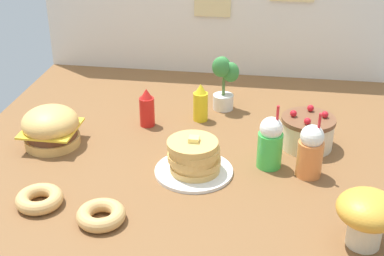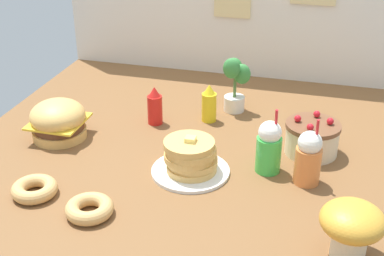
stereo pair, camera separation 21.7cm
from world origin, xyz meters
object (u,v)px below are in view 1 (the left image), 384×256
at_px(cream_soda_cup, 270,143).
at_px(potted_plant, 224,80).
at_px(ketchup_bottle, 147,109).
at_px(layer_cake, 307,132).
at_px(pancake_stack, 194,159).
at_px(mushroom_stool, 368,214).
at_px(donut_chocolate, 101,215).
at_px(mustard_bottle, 201,103).
at_px(donut_pink_glaze, 39,199).
at_px(orange_float_cup, 310,151).
at_px(burger, 51,127).

height_order(cream_soda_cup, potted_plant, potted_plant).
bearing_deg(ketchup_bottle, layer_cake, -7.42).
height_order(pancake_stack, cream_soda_cup, cream_soda_cup).
bearing_deg(pancake_stack, layer_cake, 32.79).
distance_m(cream_soda_cup, mushroom_stool, 0.55).
distance_m(layer_cake, donut_chocolate, 0.97).
bearing_deg(mushroom_stool, cream_soda_cup, 125.19).
distance_m(mustard_bottle, mushroom_stool, 1.05).
distance_m(cream_soda_cup, donut_chocolate, 0.73).
bearing_deg(pancake_stack, mustard_bottle, 94.78).
bearing_deg(donut_pink_glaze, orange_float_cup, 20.09).
bearing_deg(donut_chocolate, orange_float_cup, 29.91).
distance_m(pancake_stack, donut_pink_glaze, 0.60).
bearing_deg(donut_chocolate, pancake_stack, 53.14).
xyz_separation_m(mustard_bottle, donut_pink_glaze, (-0.48, -0.78, -0.06)).
xyz_separation_m(donut_pink_glaze, potted_plant, (0.57, 0.92, 0.12)).
bearing_deg(potted_plant, donut_pink_glaze, -121.94).
height_order(donut_pink_glaze, potted_plant, potted_plant).
relative_size(layer_cake, mushroom_stool, 1.13).
bearing_deg(layer_cake, donut_pink_glaze, -148.64).
height_order(burger, donut_pink_glaze, burger).
relative_size(donut_chocolate, potted_plant, 0.61).
bearing_deg(burger, pancake_stack, -12.20).
xyz_separation_m(cream_soda_cup, donut_chocolate, (-0.56, -0.46, -0.08)).
distance_m(burger, donut_pink_glaze, 0.46).
bearing_deg(mustard_bottle, donut_pink_glaze, -121.65).
distance_m(layer_cake, mustard_bottle, 0.52).
distance_m(burger, donut_chocolate, 0.63).
distance_m(mustard_bottle, potted_plant, 0.18).
bearing_deg(donut_chocolate, burger, 126.88).
bearing_deg(pancake_stack, orange_float_cup, 6.77).
relative_size(layer_cake, ketchup_bottle, 1.25).
bearing_deg(potted_plant, pancake_stack, -95.08).
bearing_deg(ketchup_bottle, cream_soda_cup, -26.59).
distance_m(burger, ketchup_bottle, 0.44).
height_order(orange_float_cup, donut_chocolate, orange_float_cup).
relative_size(cream_soda_cup, donut_chocolate, 1.61).
distance_m(pancake_stack, orange_float_cup, 0.45).
bearing_deg(mustard_bottle, layer_cake, -20.94).
height_order(ketchup_bottle, mustard_bottle, same).
height_order(donut_pink_glaze, mushroom_stool, mushroom_stool).
bearing_deg(layer_cake, mustard_bottle, 159.06).
bearing_deg(potted_plant, mustard_bottle, -123.51).
bearing_deg(pancake_stack, mushroom_stool, -29.80).
bearing_deg(burger, mustard_bottle, 29.14).
relative_size(orange_float_cup, mushroom_stool, 1.36).
xyz_separation_m(cream_soda_cup, orange_float_cup, (0.16, -0.05, 0.00)).
relative_size(burger, pancake_stack, 0.78).
height_order(mustard_bottle, mushroom_stool, mushroom_stool).
xyz_separation_m(ketchup_bottle, donut_pink_glaze, (-0.24, -0.68, -0.06)).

